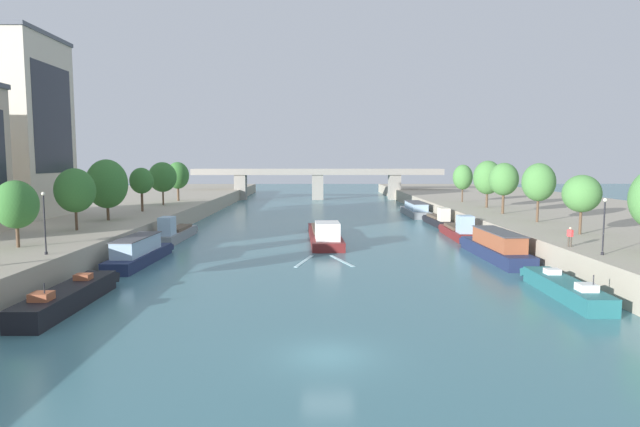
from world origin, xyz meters
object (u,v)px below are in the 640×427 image
object	(u,v)px
tree_right_past_mid	(504,179)
lamppost_right_bank	(604,224)
moored_boat_right_downstream	(458,230)
tree_left_end_of_row	(107,184)
moored_boat_left_near	(176,233)
moored_boat_left_upstream	(69,297)
tree_left_third	(16,205)
moored_boat_right_far	(438,220)
tree_left_far	(178,176)
person_on_quay	(570,235)
moored_boat_left_second	(139,252)
moored_boat_right_second	(564,288)
tree_right_nearest	(582,194)
lamppost_left_bank	(45,220)
barge_midriver	(325,234)
tree_left_nearest	(75,190)
tree_left_second	(163,177)
tree_right_second	(463,177)
tree_left_distant	(141,181)
tree_right_by_lamp	(488,178)
moored_boat_right_end	(415,210)
bridge_far	(318,180)
tree_right_midway	(539,182)
moored_boat_right_near	(496,247)

from	to	relation	value
tree_right_past_mid	lamppost_right_bank	size ratio (longest dim) A/B	1.60
moored_boat_right_downstream	tree_left_end_of_row	world-z (taller)	tree_left_end_of_row
tree_right_past_mid	moored_boat_left_near	bearing A→B (deg)	-170.62
moored_boat_left_upstream	tree_left_third	xyz separation A→B (m)	(-8.08, 8.74, 5.33)
moored_boat_right_far	tree_left_far	distance (m)	45.82
person_on_quay	moored_boat_right_downstream	bearing A→B (deg)	97.50
moored_boat_left_second	person_on_quay	size ratio (longest dim) A/B	7.79
moored_boat_left_near	tree_left_third	xyz separation A→B (m)	(-7.37, -20.49, 5.08)
moored_boat_right_second	tree_right_nearest	bearing A→B (deg)	59.97
moored_boat_left_near	lamppost_right_bank	distance (m)	45.60
tree_right_nearest	moored_boat_left_second	bearing A→B (deg)	-178.14
moored_boat_right_second	lamppost_left_bank	xyz separation A→B (m)	(-37.79, 2.99, 4.50)
barge_midriver	moored_boat_left_second	world-z (taller)	barge_midriver
tree_left_nearest	lamppost_right_bank	world-z (taller)	tree_left_nearest
barge_midriver	moored_boat_left_near	distance (m)	17.97
moored_boat_left_near	tree_left_third	bearing A→B (deg)	-109.77
moored_boat_right_second	tree_left_second	bearing A→B (deg)	131.00
tree_left_nearest	tree_left_second	size ratio (longest dim) A/B	0.91
tree_right_nearest	tree_right_second	distance (m)	40.65
barge_midriver	tree_left_second	world-z (taller)	tree_left_second
moored_boat_left_second	moored_boat_left_upstream	bearing A→B (deg)	-88.83
tree_left_distant	person_on_quay	distance (m)	54.99
moored_boat_left_near	tree_right_by_lamp	bearing A→B (deg)	20.93
moored_boat_left_near	tree_left_nearest	world-z (taller)	tree_left_nearest
tree_left_nearest	tree_right_past_mid	distance (m)	52.21
person_on_quay	moored_boat_left_near	bearing A→B (deg)	151.36
moored_boat_right_end	tree_right_second	distance (m)	9.83
moored_boat_left_second	tree_right_second	bearing A→B (deg)	45.10
tree_left_nearest	moored_boat_right_far	bearing A→B (deg)	29.85
barge_midriver	bridge_far	world-z (taller)	bridge_far
moored_boat_right_downstream	tree_right_second	distance (m)	27.20
moored_boat_right_end	tree_left_distant	size ratio (longest dim) A/B	2.43
moored_boat_right_second	tree_left_nearest	bearing A→B (deg)	157.80
tree_right_midway	tree_left_far	bearing A→B (deg)	146.42
person_on_quay	tree_right_past_mid	bearing A→B (deg)	81.10
moored_boat_right_far	lamppost_left_bank	xyz separation A→B (m)	(-38.53, -38.54, 4.26)
barge_midriver	tree_right_past_mid	distance (m)	26.00
barge_midriver	moored_boat_right_second	world-z (taller)	barge_midriver
moored_boat_right_far	tree_right_by_lamp	size ratio (longest dim) A/B	1.62
moored_boat_right_near	tree_right_by_lamp	xyz separation A→B (m)	(8.42, 28.73, 5.90)
moored_boat_left_near	tree_left_nearest	xyz separation A→B (m)	(-7.46, -9.75, 5.64)
tree_left_second	person_on_quay	world-z (taller)	tree_left_second
lamppost_right_bank	tree_right_nearest	bearing A→B (deg)	70.58
tree_left_nearest	lamppost_right_bank	size ratio (longest dim) A/B	1.48
tree_left_end_of_row	tree_right_second	xyz separation A→B (m)	(50.13, 28.03, -0.05)
moored_boat_right_downstream	tree_right_second	xyz separation A→B (m)	(7.56, 25.45, 5.91)
barge_midriver	tree_right_past_mid	xyz separation A→B (m)	(24.05, 7.63, 6.28)
moored_boat_left_upstream	tree_left_second	xyz separation A→B (m)	(-8.36, 50.76, 6.32)
moored_boat_left_second	tree_left_end_of_row	size ratio (longest dim) A/B	1.75
moored_boat_right_far	lamppost_right_bank	xyz separation A→B (m)	(3.19, -39.09, 4.02)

